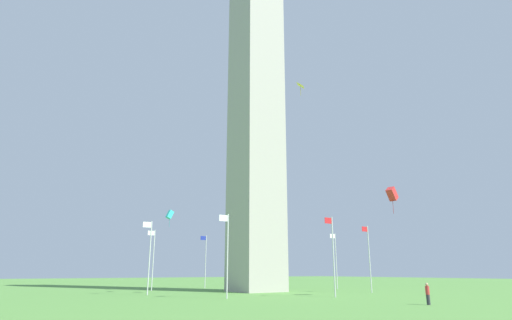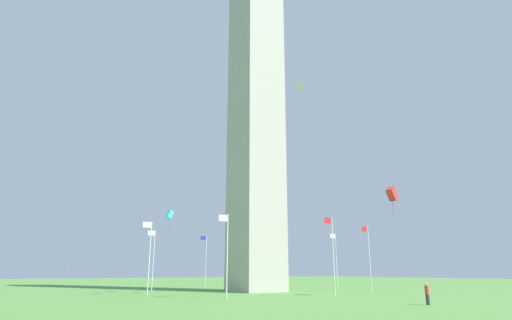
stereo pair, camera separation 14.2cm
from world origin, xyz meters
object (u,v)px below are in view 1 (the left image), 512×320
flagpole_e (333,252)px  kite_yellow_diamond (300,86)px  flagpole_nw (153,257)px  flagpole_s (336,258)px  flagpole_sw (273,259)px  flagpole_ne (227,251)px  flagpole_n (149,254)px  flagpole_w (205,259)px  kite_cyan_box (170,215)px  flagpole_se (369,256)px  kite_red_box (392,194)px  obelisk_monument (256,95)px  person_red_shirt (428,294)px

flagpole_e → kite_yellow_diamond: (3.37, -0.58, 18.81)m
flagpole_e → flagpole_nw: bearing=-67.5°
flagpole_s → flagpole_sw: (4.39, -10.59, 0.00)m
flagpole_ne → flagpole_s: same height
flagpole_n → kite_yellow_diamond: (-11.61, 14.40, 18.81)m
flagpole_w → kite_cyan_box: bearing=47.4°
flagpole_e → flagpole_w: bearing=-90.0°
flagpole_se → flagpole_nw: (21.19, -21.19, 0.00)m
flagpole_e → kite_red_box: 9.19m
obelisk_monument → flagpole_se: obelisk_monument is taller
flagpole_s → kite_yellow_diamond: bearing=38.1°
flagpole_ne → flagpole_se: bearing=180.0°
flagpole_n → kite_yellow_diamond: kite_yellow_diamond is taller
obelisk_monument → kite_red_box: size_ratio=19.21×
obelisk_monument → kite_cyan_box: 22.31m
flagpole_e → kite_red_box: bearing=141.1°
flagpole_n → kite_yellow_diamond: bearing=128.9°
obelisk_monument → flagpole_w: (0.06, -14.98, -23.81)m
kite_yellow_diamond → flagpole_s: bearing=-141.9°
flagpole_n → flagpole_s: bearing=180.0°
flagpole_w → kite_yellow_diamond: bearing=83.5°
flagpole_n → flagpole_se: bearing=157.5°
flagpole_e → kite_cyan_box: size_ratio=3.86×
flagpole_se → kite_red_box: bearing=58.1°
flagpole_sw → kite_red_box: kite_red_box is taller
flagpole_nw → kite_red_box: bearing=118.0°
flagpole_n → flagpole_ne: size_ratio=1.00×
flagpole_s → flagpole_sw: size_ratio=1.00×
obelisk_monument → flagpole_nw: bearing=-44.8°
kite_yellow_diamond → flagpole_nw: bearing=-73.9°
flagpole_e → kite_yellow_diamond: bearing=-9.8°
kite_cyan_box → flagpole_s: bearing=175.6°
flagpole_s → kite_yellow_diamond: kite_yellow_diamond is taller
flagpole_se → kite_red_box: (5.36, 8.61, 6.26)m
kite_cyan_box → person_red_shirt: bearing=110.9°
flagpole_se → person_red_shirt: size_ratio=4.91×
flagpole_se → flagpole_sw: bearing=-90.0°
kite_red_box → kite_yellow_diamond: size_ratio=1.89×
person_red_shirt → kite_cyan_box: kite_cyan_box is taller
flagpole_sw → kite_red_box: 30.92m
obelisk_monument → flagpole_w: size_ratio=6.74×
kite_cyan_box → flagpole_n: bearing=33.5°
flagpole_se → flagpole_w: (10.59, -25.58, 0.00)m
flagpole_ne → flagpole_nw: (-0.00, -21.19, 0.00)m
flagpole_ne → person_red_shirt: size_ratio=4.91×
flagpole_s → flagpole_nw: 27.68m
obelisk_monument → flagpole_se: size_ratio=6.74×
flagpole_ne → flagpole_nw: 21.19m
flagpole_s → obelisk_monument: bearing=-0.0°
flagpole_se → flagpole_sw: (-0.00, -21.19, 0.00)m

